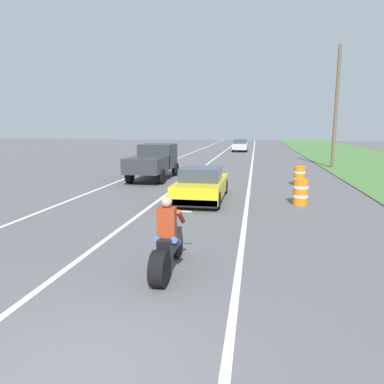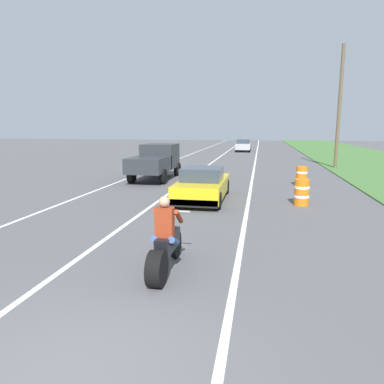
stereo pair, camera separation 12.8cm
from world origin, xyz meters
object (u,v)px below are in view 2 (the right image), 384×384
object	(u,v)px
construction_barrel_nearest	(302,192)
distant_car_far_ahead	(243,145)
motorcycle_with_rider	(165,246)
sports_car_yellow	(203,185)
construction_barrel_mid	(301,176)
pickup_truck_left_lane_dark_grey	(156,160)

from	to	relation	value
construction_barrel_nearest	distant_car_far_ahead	bearing A→B (deg)	96.89
motorcycle_with_rider	distant_car_far_ahead	bearing A→B (deg)	90.37
sports_car_yellow	construction_barrel_nearest	distance (m)	3.89
sports_car_yellow	construction_barrel_mid	distance (m)	6.29
pickup_truck_left_lane_dark_grey	construction_barrel_mid	world-z (taller)	pickup_truck_left_lane_dark_grey
sports_car_yellow	distant_car_far_ahead	distance (m)	30.25
sports_car_yellow	construction_barrel_nearest	size ratio (longest dim) A/B	4.30
pickup_truck_left_lane_dark_grey	construction_barrel_mid	xyz separation A→B (m)	(7.97, -0.86, -0.60)
distant_car_far_ahead	construction_barrel_nearest	bearing A→B (deg)	-83.11
pickup_truck_left_lane_dark_grey	distant_car_far_ahead	bearing A→B (deg)	81.34
motorcycle_with_rider	pickup_truck_left_lane_dark_grey	world-z (taller)	pickup_truck_left_lane_dark_grey
pickup_truck_left_lane_dark_grey	sports_car_yellow	bearing A→B (deg)	-56.22
pickup_truck_left_lane_dark_grey	distant_car_far_ahead	distance (m)	25.17
sports_car_yellow	distant_car_far_ahead	size ratio (longest dim) A/B	1.08
sports_car_yellow	motorcycle_with_rider	bearing A→B (deg)	-86.64
construction_barrel_mid	pickup_truck_left_lane_dark_grey	bearing A→B (deg)	173.88
sports_car_yellow	pickup_truck_left_lane_dark_grey	size ratio (longest dim) A/B	0.90
sports_car_yellow	pickup_truck_left_lane_dark_grey	distance (m)	6.48
distant_car_far_ahead	sports_car_yellow	bearing A→B (deg)	-90.37
pickup_truck_left_lane_dark_grey	construction_barrel_mid	distance (m)	8.04
sports_car_yellow	construction_barrel_mid	xyz separation A→B (m)	(4.38, 4.52, -0.13)
construction_barrel_mid	distant_car_far_ahead	world-z (taller)	distant_car_far_ahead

